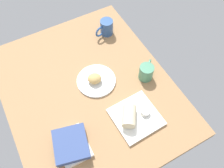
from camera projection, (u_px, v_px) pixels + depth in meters
dining_table at (88, 90)px, 135.11cm from camera, size 110.00×90.00×4.00cm
round_plate at (96, 81)px, 135.26cm from camera, size 22.03×22.03×1.40cm
scone_pastry at (94, 79)px, 132.00cm from camera, size 9.23×9.76×5.34cm
square_plate at (136, 117)px, 123.20cm from camera, size 23.68×23.68×1.60cm
sauce_cup at (145, 112)px, 122.36cm from camera, size 4.70×4.70×2.49cm
breakfast_wrap at (129, 116)px, 118.84cm from camera, size 13.12×11.97×6.86cm
book_stack at (72, 145)px, 113.13cm from camera, size 20.41×19.48×5.95cm
coffee_mug at (106, 27)px, 151.46cm from camera, size 8.13×13.31×10.25cm
second_mug at (146, 72)px, 133.63cm from camera, size 10.36×11.21×9.35cm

